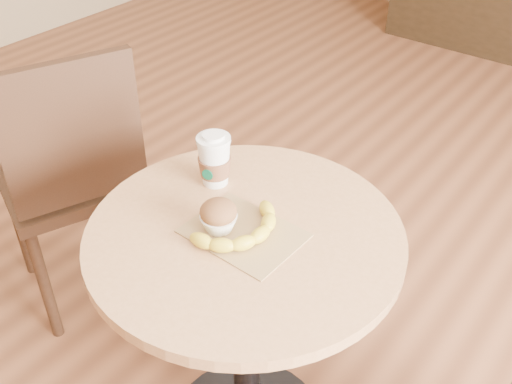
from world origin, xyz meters
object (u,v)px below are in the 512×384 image
coffee_cup (214,161)px  chair_left (73,175)px  banana (243,228)px  cafe_table (246,301)px  muffin (219,216)px

coffee_cup → chair_left: bearing=165.2°
chair_left → coffee_cup: size_ratio=7.07×
banana → chair_left: bearing=-167.7°
coffee_cup → banana: size_ratio=0.60×
chair_left → banana: 0.81m
cafe_table → banana: banana is taller
cafe_table → muffin: (-0.04, -0.03, 0.26)m
cafe_table → coffee_cup: (-0.17, 0.10, 0.28)m
cafe_table → chair_left: chair_left is taller
chair_left → banana: (0.77, -0.11, 0.25)m
cafe_table → banana: bearing=-67.5°
banana → cafe_table: bearing=132.7°
coffee_cup → muffin: bearing=-62.0°
banana → muffin: bearing=-140.5°
chair_left → coffee_cup: (0.59, 0.01, 0.29)m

